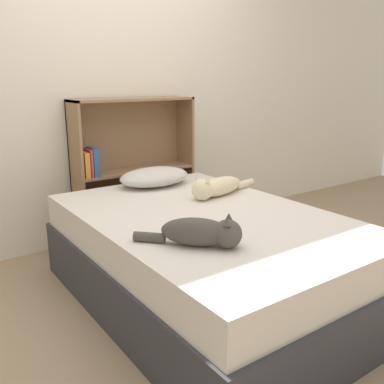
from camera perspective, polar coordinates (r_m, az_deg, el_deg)
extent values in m
plane|color=#997F60|center=(2.65, 1.84, -14.17)|extent=(8.00, 8.00, 0.00)
cube|color=silver|center=(3.48, -11.89, 14.03)|extent=(8.00, 0.06, 2.50)
cube|color=#333338|center=(2.57, 1.87, -10.84)|extent=(1.27, 1.90, 0.34)
cube|color=beige|center=(2.46, 1.93, -5.18)|extent=(1.23, 1.85, 0.20)
ellipsoid|color=beige|center=(3.07, -5.02, 2.04)|extent=(0.52, 0.34, 0.13)
ellipsoid|color=beige|center=(2.81, 3.70, 0.75)|extent=(0.42, 0.22, 0.12)
sphere|color=beige|center=(2.69, 1.39, 0.29)|extent=(0.14, 0.14, 0.14)
cone|color=beige|center=(2.65, 2.00, 1.65)|extent=(0.04, 0.04, 0.03)
cone|color=beige|center=(2.70, 0.81, 1.90)|extent=(0.04, 0.04, 0.03)
cylinder|color=beige|center=(3.03, 6.95, 1.04)|extent=(0.19, 0.09, 0.05)
ellipsoid|color=#47423D|center=(1.97, 0.63, -5.34)|extent=(0.33, 0.33, 0.13)
sphere|color=#47423D|center=(1.95, 4.77, -5.59)|extent=(0.13, 0.13, 0.13)
cone|color=#47423D|center=(1.96, 4.93, -3.28)|extent=(0.04, 0.04, 0.03)
cone|color=#47423D|center=(1.89, 4.69, -3.96)|extent=(0.04, 0.04, 0.03)
cylinder|color=#47423D|center=(2.03, -5.69, -6.02)|extent=(0.14, 0.14, 0.05)
cube|color=#8E6B47|center=(3.29, -15.06, 1.82)|extent=(0.02, 0.26, 1.14)
cube|color=#8E6B47|center=(3.72, -0.98, 3.83)|extent=(0.02, 0.26, 1.14)
cube|color=#8E6B47|center=(3.64, -7.29, -5.74)|extent=(0.99, 0.26, 0.02)
cube|color=#8E6B47|center=(3.41, -7.92, 12.15)|extent=(0.99, 0.26, 0.02)
cube|color=#8E6B47|center=(3.48, -7.59, 2.91)|extent=(0.95, 0.26, 0.02)
cube|color=#8E6B47|center=(3.58, -8.49, 3.23)|extent=(0.99, 0.02, 1.14)
cube|color=orange|center=(3.24, -14.22, 3.57)|extent=(0.04, 0.16, 0.19)
cube|color=#B7332D|center=(3.26, -13.67, 3.80)|extent=(0.02, 0.16, 0.20)
cube|color=#2D519E|center=(3.27, -13.09, 3.93)|extent=(0.04, 0.16, 0.21)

